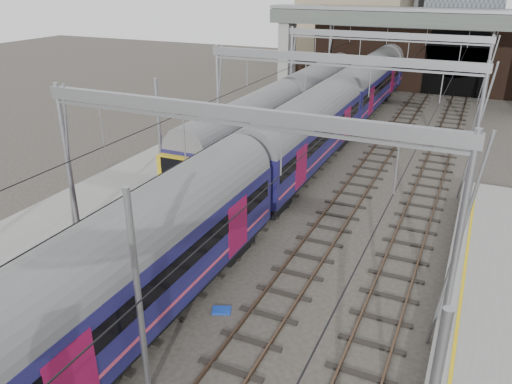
% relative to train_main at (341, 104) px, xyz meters
% --- Properties ---
extents(tracks, '(14.40, 80.00, 0.22)m').
position_rel_train_main_xyz_m(tracks, '(2.00, -16.13, -2.64)').
color(tracks, '#4C3828').
rests_on(tracks, ground).
extents(overhead_line, '(16.80, 80.00, 8.00)m').
position_rel_train_main_xyz_m(overhead_line, '(2.00, -9.64, 3.91)').
color(overhead_line, gray).
rests_on(overhead_line, ground).
extents(retaining_wall, '(28.00, 2.75, 9.00)m').
position_rel_train_main_xyz_m(retaining_wall, '(3.40, 20.80, 1.67)').
color(retaining_wall, black).
rests_on(retaining_wall, ground).
extents(overbridge, '(28.00, 3.00, 9.25)m').
position_rel_train_main_xyz_m(overbridge, '(2.00, 14.87, 4.61)').
color(overbridge, gray).
rests_on(overbridge, ground).
extents(train_main, '(3.09, 71.25, 5.21)m').
position_rel_train_main_xyz_m(train_main, '(0.00, 0.00, 0.00)').
color(train_main, black).
rests_on(train_main, ground).
extents(train_second, '(2.76, 31.93, 4.76)m').
position_rel_train_main_xyz_m(train_second, '(-4.00, -1.84, -0.20)').
color(train_second, black).
rests_on(train_second, ground).
extents(equip_cover_b, '(0.87, 0.75, 0.09)m').
position_rel_train_main_xyz_m(equip_cover_b, '(2.21, -24.60, -2.62)').
color(equip_cover_b, '#183DB7').
rests_on(equip_cover_b, ground).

